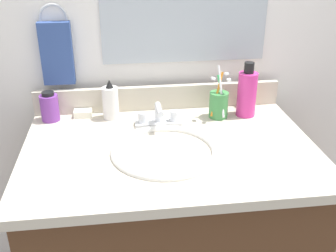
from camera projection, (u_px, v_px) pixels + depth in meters
vanity_cabinet at (170, 242)px, 1.44m from camera, size 0.88×0.58×0.71m
countertop at (170, 150)px, 1.28m from camera, size 0.91×0.63×0.03m
backsplash at (159, 97)px, 1.52m from camera, size 0.91×0.02×0.09m
back_wall at (158, 124)px, 1.64m from camera, size 2.01×0.04×1.30m
towel_ring at (53, 18)px, 1.39m from camera, size 0.10×0.01×0.10m
hand_towel at (57, 54)px, 1.42m from camera, size 0.11×0.04×0.22m
sink_basin at (165, 161)px, 1.25m from camera, size 0.33×0.33×0.11m
faucet at (158, 118)px, 1.40m from camera, size 0.16×0.10×0.08m
bottle_oil_amber at (250, 94)px, 1.54m from camera, size 0.04×0.04×0.11m
bottle_soap_pink at (247, 93)px, 1.45m from camera, size 0.07×0.07×0.20m
bottle_cream_purple at (50, 107)px, 1.43m from camera, size 0.06×0.06×0.11m
bottle_lotion_white at (110, 102)px, 1.44m from camera, size 0.06×0.06×0.14m
cup_green at (219, 104)px, 1.45m from camera, size 0.07×0.08×0.19m
soap_bar at (83, 113)px, 1.47m from camera, size 0.06×0.04×0.02m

